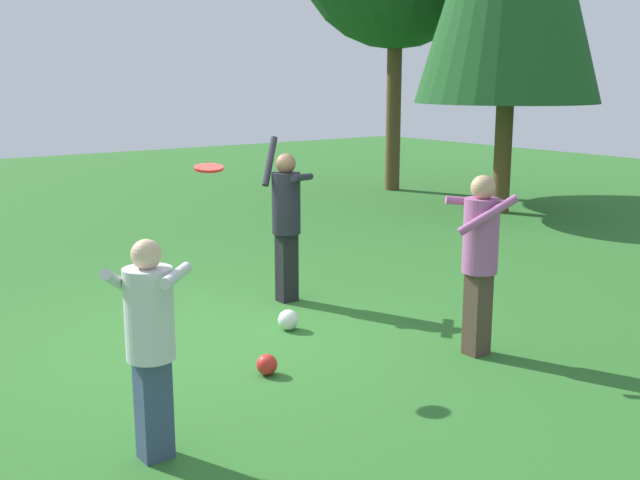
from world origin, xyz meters
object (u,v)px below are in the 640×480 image
(person_thrower, at_px, (286,214))
(person_bystander, at_px, (480,249))
(ball_white, at_px, (288,320))
(frisbee, at_px, (209,168))
(ball_yellow, at_px, (143,279))
(person_catcher, at_px, (150,332))
(ball_red, at_px, (267,365))

(person_thrower, distance_m, person_bystander, 2.65)
(ball_white, bearing_deg, person_thrower, 146.50)
(person_bystander, distance_m, frisbee, 2.68)
(ball_yellow, bearing_deg, ball_white, 13.39)
(person_catcher, height_order, person_bystander, person_bystander)
(person_catcher, xyz_separation_m, ball_red, (-0.83, 1.48, -0.84))
(person_bystander, bearing_deg, person_catcher, 34.45)
(ball_red, bearing_deg, person_bystander, 68.38)
(person_thrower, distance_m, ball_white, 1.46)
(person_bystander, xyz_separation_m, frisbee, (-1.41, -2.13, 0.80))
(person_thrower, distance_m, ball_red, 2.55)
(person_bystander, bearing_deg, ball_yellow, -34.90)
(person_catcher, height_order, ball_white, person_catcher)
(person_bystander, height_order, ball_white, person_bystander)
(ball_yellow, bearing_deg, person_bystander, 21.71)
(person_thrower, xyz_separation_m, person_bystander, (2.61, 0.47, -0.02))
(person_catcher, xyz_separation_m, ball_yellow, (-4.21, 1.77, -0.81))
(frisbee, bearing_deg, ball_yellow, 170.00)
(person_catcher, xyz_separation_m, frisbee, (-1.47, 1.29, 0.91))
(person_thrower, xyz_separation_m, ball_yellow, (-1.53, -1.18, -0.94))
(person_catcher, height_order, frisbee, frisbee)
(ball_white, xyz_separation_m, ball_red, (0.93, -0.87, -0.01))
(person_thrower, distance_m, person_catcher, 3.99)
(ball_red, bearing_deg, ball_white, 136.90)
(person_catcher, relative_size, ball_white, 7.17)
(frisbee, height_order, ball_white, frisbee)
(person_catcher, bearing_deg, ball_red, -19.41)
(frisbee, height_order, ball_red, frisbee)
(person_thrower, bearing_deg, ball_yellow, -88.17)
(person_thrower, height_order, person_bystander, person_thrower)
(frisbee, relative_size, ball_red, 1.79)
(ball_yellow, xyz_separation_m, ball_red, (3.37, -0.29, -0.04))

